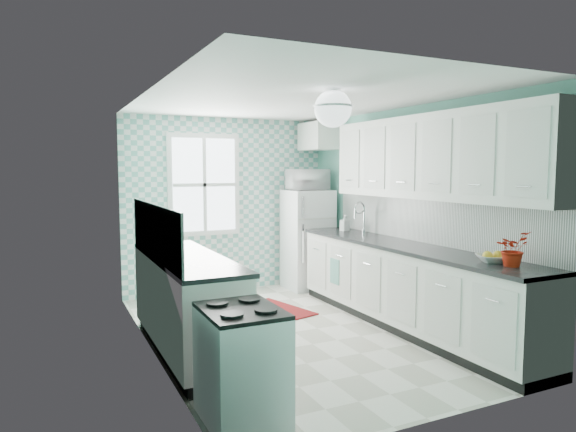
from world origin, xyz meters
name	(u,v)px	position (x,y,z in m)	size (l,w,h in m)	color
floor	(294,333)	(0.00, 0.00, -0.01)	(3.00, 4.40, 0.02)	white
ceiling	(294,98)	(0.00, 0.00, 2.51)	(3.00, 4.40, 0.02)	white
wall_back	(227,205)	(0.00, 2.21, 1.25)	(3.00, 0.02, 2.50)	#60AA97
wall_front	(437,246)	(0.00, -2.21, 1.25)	(3.00, 0.02, 2.50)	#60AA97
wall_left	(150,225)	(-1.51, 0.00, 1.25)	(0.02, 4.40, 2.50)	#60AA97
wall_right	(407,213)	(1.51, 0.00, 1.25)	(0.02, 4.40, 2.50)	#60AA97
accent_wall	(227,205)	(0.00, 2.19, 1.25)	(3.00, 0.01, 2.50)	#6BB7AB
window	(204,185)	(-0.35, 2.16, 1.55)	(1.04, 0.05, 1.44)	white
backsplash_right	(428,221)	(1.49, -0.40, 1.20)	(0.02, 3.60, 0.51)	white
backsplash_left	(154,231)	(-1.49, -0.07, 1.20)	(0.02, 2.15, 0.51)	white
upper_cabinets_right	(431,157)	(1.33, -0.60, 1.90)	(0.33, 3.20, 0.90)	silver
upper_cabinet_fridge	(318,137)	(1.30, 1.83, 2.25)	(0.40, 0.74, 0.40)	silver
ceiling_light	(333,108)	(0.00, -0.80, 2.32)	(0.34, 0.34, 0.35)	silver
base_cabinets_right	(406,288)	(1.20, -0.40, 0.45)	(0.60, 3.60, 0.90)	white
countertop_right	(406,247)	(1.19, -0.40, 0.92)	(0.63, 3.60, 0.04)	black
base_cabinets_left	(186,306)	(-1.20, -0.07, 0.45)	(0.60, 2.15, 0.90)	white
countertop_left	(187,258)	(-1.19, -0.07, 0.92)	(0.63, 2.15, 0.04)	black
fridge	(308,239)	(1.11, 1.79, 0.73)	(0.64, 0.64, 1.46)	white
stove	(242,363)	(-1.20, -1.60, 0.42)	(0.53, 0.66, 0.79)	white
sink	(354,234)	(1.20, 0.68, 0.93)	(0.44, 0.37, 0.53)	silver
rug	(271,311)	(0.11, 0.86, 0.01)	(0.70, 1.00, 0.02)	#60050A
dish_towel	(335,271)	(0.89, 0.62, 0.48)	(0.01, 0.21, 0.32)	#5EB3B5
fruit_bowl	(493,259)	(1.20, -1.59, 0.97)	(0.28, 0.28, 0.07)	white
potted_plant	(512,249)	(1.20, -1.80, 1.09)	(0.28, 0.24, 0.31)	red
soap_bottle	(345,223)	(1.25, 0.98, 1.05)	(0.10, 0.10, 0.22)	#92B3B9
microwave	(308,180)	(1.11, 1.79, 1.62)	(0.56, 0.38, 0.31)	white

